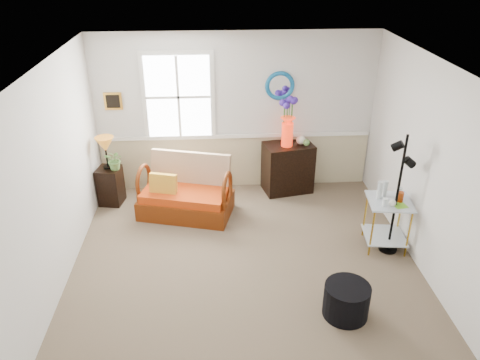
{
  "coord_description": "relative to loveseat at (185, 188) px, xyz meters",
  "views": [
    {
      "loc": [
        -0.37,
        -4.69,
        3.82
      ],
      "look_at": [
        -0.05,
        0.51,
        1.12
      ],
      "focal_mm": 35.0,
      "sensor_mm": 36.0,
      "label": 1
    }
  ],
  "objects": [
    {
      "name": "floor",
      "position": [
        0.82,
        -1.59,
        -0.45
      ],
      "size": [
        4.5,
        5.0,
        0.01
      ],
      "primitive_type": "cube",
      "color": "brown",
      "rests_on": "ground"
    },
    {
      "name": "ceiling",
      "position": [
        0.82,
        -1.59,
        2.15
      ],
      "size": [
        4.5,
        5.0,
        0.01
      ],
      "primitive_type": "cube",
      "color": "white",
      "rests_on": "walls"
    },
    {
      "name": "walls",
      "position": [
        0.82,
        -1.59,
        0.85
      ],
      "size": [
        4.51,
        5.01,
        2.6
      ],
      "color": "silver",
      "rests_on": "floor"
    },
    {
      "name": "wainscot",
      "position": [
        0.82,
        0.89,
        0.0
      ],
      "size": [
        4.46,
        0.02,
        0.9
      ],
      "primitive_type": "cube",
      "color": "tan",
      "rests_on": "walls"
    },
    {
      "name": "chair_rail",
      "position": [
        0.82,
        0.88,
        0.47
      ],
      "size": [
        4.46,
        0.04,
        0.06
      ],
      "primitive_type": "cube",
      "color": "white",
      "rests_on": "walls"
    },
    {
      "name": "window",
      "position": [
        -0.08,
        0.88,
        1.15
      ],
      "size": [
        1.14,
        0.06,
        1.44
      ],
      "primitive_type": null,
      "color": "white",
      "rests_on": "walls"
    },
    {
      "name": "picture",
      "position": [
        -1.1,
        0.89,
        1.1
      ],
      "size": [
        0.28,
        0.03,
        0.28
      ],
      "primitive_type": "cube",
      "color": "gold",
      "rests_on": "walls"
    },
    {
      "name": "mirror",
      "position": [
        1.52,
        0.89,
        1.3
      ],
      "size": [
        0.47,
        0.07,
        0.47
      ],
      "primitive_type": "torus",
      "rotation": [
        1.57,
        0.0,
        0.0
      ],
      "color": "teal",
      "rests_on": "walls"
    },
    {
      "name": "loveseat",
      "position": [
        0.0,
        0.0,
        0.0
      ],
      "size": [
        1.52,
        1.1,
        0.89
      ],
      "primitive_type": null,
      "rotation": [
        0.0,
        0.0,
        -0.26
      ],
      "color": "#62260A",
      "rests_on": "floor"
    },
    {
      "name": "throw_pillow",
      "position": [
        -0.32,
        -0.05,
        0.05
      ],
      "size": [
        0.42,
        0.2,
        0.41
      ],
      "primitive_type": null,
      "rotation": [
        0.0,
        0.0,
        -0.26
      ],
      "color": "#BA6306",
      "rests_on": "loveseat"
    },
    {
      "name": "lamp_stand",
      "position": [
        -1.21,
        0.41,
        -0.14
      ],
      "size": [
        0.4,
        0.4,
        0.61
      ],
      "primitive_type": null,
      "rotation": [
        0.0,
        0.0,
        -0.18
      ],
      "color": "black",
      "rests_on": "floor"
    },
    {
      "name": "table_lamp",
      "position": [
        -1.21,
        0.41,
        0.43
      ],
      "size": [
        0.36,
        0.36,
        0.53
      ],
      "primitive_type": null,
      "rotation": [
        0.0,
        0.0,
        -0.27
      ],
      "color": "#AF681D",
      "rests_on": "lamp_stand"
    },
    {
      "name": "potted_plant",
      "position": [
        -1.08,
        0.37,
        0.29
      ],
      "size": [
        0.38,
        0.4,
        0.25
      ],
      "primitive_type": "imported",
      "rotation": [
        0.0,
        0.0,
        -0.35
      ],
      "color": "#55823E",
      "rests_on": "lamp_stand"
    },
    {
      "name": "cabinet",
      "position": [
        1.67,
        0.67,
        -0.03
      ],
      "size": [
        0.86,
        0.65,
        0.83
      ],
      "primitive_type": null,
      "rotation": [
        0.0,
        0.0,
        0.2
      ],
      "color": "black",
      "rests_on": "floor"
    },
    {
      "name": "flower_vase",
      "position": [
        1.63,
        0.62,
        0.79
      ],
      "size": [
        0.3,
        0.3,
        0.8
      ],
      "primitive_type": null,
      "rotation": [
        0.0,
        0.0,
        0.32
      ],
      "color": "red",
      "rests_on": "cabinet"
    },
    {
      "name": "side_table",
      "position": [
        2.77,
        -1.04,
        -0.09
      ],
      "size": [
        0.63,
        0.63,
        0.72
      ],
      "primitive_type": null,
      "rotation": [
        0.0,
        0.0,
        -0.12
      ],
      "color": "gold",
      "rests_on": "floor"
    },
    {
      "name": "tabletop_items",
      "position": [
        2.78,
        -1.03,
        0.39
      ],
      "size": [
        0.48,
        0.48,
        0.25
      ],
      "primitive_type": null,
      "rotation": [
        0.0,
        0.0,
        0.18
      ],
      "color": "silver",
      "rests_on": "side_table"
    },
    {
      "name": "floor_lamp",
      "position": [
        2.8,
        -1.14,
        0.4
      ],
      "size": [
        0.33,
        0.33,
        1.7
      ],
      "primitive_type": null,
      "rotation": [
        0.0,
        0.0,
        -0.43
      ],
      "color": "black",
      "rests_on": "floor"
    },
    {
      "name": "ottoman",
      "position": [
        1.89,
        -2.33,
        -0.25
      ],
      "size": [
        0.57,
        0.57,
        0.4
      ],
      "primitive_type": "cylinder",
      "rotation": [
        0.0,
        0.0,
        0.12
      ],
      "color": "black",
      "rests_on": "floor"
    }
  ]
}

